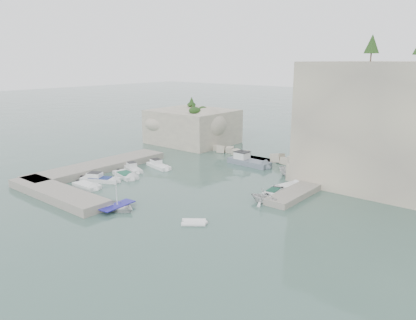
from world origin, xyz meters
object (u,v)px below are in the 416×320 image
Objects in this scene: rowboat at (117,209)px; tender_east_d at (289,177)px; motorboat_c at (126,177)px; work_boat at (249,165)px; tender_east_b at (273,194)px; tender_east_c at (287,188)px; motorboat_e at (87,188)px; tender_east_a at (263,203)px; motorboat_b at (133,171)px; motorboat_d at (100,181)px; inflatable_dinghy at (194,224)px; motorboat_a at (159,168)px.

tender_east_d reaches higher than rowboat.
work_boat is at bearing 73.78° from motorboat_c.
tender_east_b is at bearing 32.80° from motorboat_c.
tender_east_c is at bearing -130.24° from tender_east_d.
rowboat is at bearing -15.35° from motorboat_e.
motorboat_e is 25.58m from tender_east_b.
motorboat_c is at bearing 152.51° from tender_east_d.
motorboat_c is 1.11× the size of tender_east_c.
tender_east_b is (11.30, 16.75, 0.00)m from rowboat.
tender_east_a is at bearing -47.53° from work_boat.
motorboat_c is 6.84m from motorboat_e.
rowboat is at bearing 138.51° from tender_east_b.
work_boat is (-8.83, 2.31, 0.00)m from tender_east_d.
motorboat_b and motorboat_d have the same top height.
motorboat_b is 0.58× the size of work_boat.
inflatable_dinghy is 10.65m from tender_east_a.
tender_east_d is at bearing 48.76° from motorboat_e.
motorboat_b is 23.97m from tender_east_a.
rowboat is at bearing -26.49° from motorboat_b.
motorboat_d reaches higher than tender_east_b.
tender_east_b is at bearing 0.68° from motorboat_d.
motorboat_c is 1.20× the size of motorboat_e.
inflatable_dinghy is 0.68× the size of tender_east_d.
motorboat_b is 0.87× the size of motorboat_c.
motorboat_b is at bearing 99.26° from motorboat_e.
motorboat_d is 1.25× the size of tender_east_c.
motorboat_a is 13.74m from motorboat_e.
tender_east_b is 8.56m from tender_east_d.
motorboat_d is 1.44× the size of tender_east_b.
motorboat_e is 0.94× the size of rowboat.
tender_east_c is 0.60× the size of work_boat.
motorboat_d is at bearing 157.46° from tender_east_d.
tender_east_b is 0.52× the size of work_boat.
rowboat is (10.01, -2.61, 0.00)m from motorboat_e.
tender_east_d is (-2.44, 4.93, 0.00)m from tender_east_c.
motorboat_a is at bearing 80.41° from tender_east_a.
motorboat_a is 22.62m from tender_east_a.
work_boat is (11.34, 21.77, 0.00)m from motorboat_d.
motorboat_e is 19.94m from inflatable_dinghy.
rowboat is (10.10, -9.44, 0.00)m from motorboat_c.
tender_east_c is at bearing -11.97° from tender_east_b.
work_boat reaches higher than tender_east_c.
rowboat is 1.77× the size of inflatable_dinghy.
rowboat reaches higher than motorboat_e.
tender_east_c is at bearing 22.43° from motorboat_a.
motorboat_c is 13.83m from rowboat.
motorboat_e is (1.72, -9.72, 0.00)m from motorboat_b.
tender_east_c is (21.69, 3.76, 0.00)m from motorboat_a.
tender_east_d is (-0.80, 22.56, 0.00)m from inflatable_dinghy.
motorboat_c is 1.99× the size of inflatable_dinghy.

